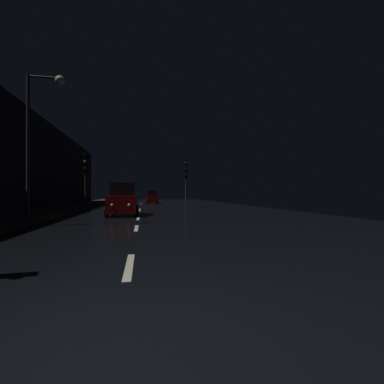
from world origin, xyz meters
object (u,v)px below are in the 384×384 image
traffic_light_far_right (186,173)px  car_approaching_headlights (123,201)px  streetlamp_overhead (39,125)px  traffic_light_far_left (85,167)px  car_distant_taillights (152,198)px

traffic_light_far_right → car_approaching_headlights: bearing=-19.7°
streetlamp_overhead → car_approaching_headlights: 7.79m
streetlamp_overhead → traffic_light_far_left: bearing=91.2°
streetlamp_overhead → car_distant_taillights: streetlamp_overhead is taller
traffic_light_far_right → car_distant_taillights: 14.24m
traffic_light_far_right → streetlamp_overhead: size_ratio=0.71×
streetlamp_overhead → car_approaching_headlights: size_ratio=1.61×
car_distant_taillights → traffic_light_far_left: bearing=159.0°
car_distant_taillights → streetlamp_overhead: bearing=167.9°
traffic_light_far_right → streetlamp_overhead: (-9.38, -15.55, 1.03)m
traffic_light_far_left → car_approaching_headlights: 7.89m
streetlamp_overhead → traffic_light_far_right: bearing=58.9°
traffic_light_far_left → car_distant_taillights: traffic_light_far_left is taller
traffic_light_far_left → streetlamp_overhead: size_ratio=0.74×
car_approaching_headlights → car_distant_taillights: size_ratio=1.16×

